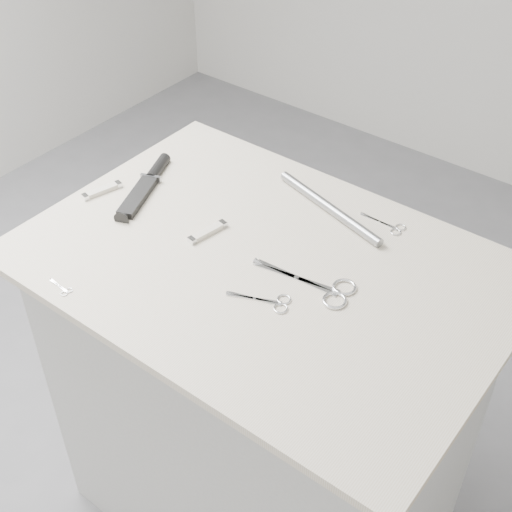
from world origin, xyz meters
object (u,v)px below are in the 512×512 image
Objects in this scene: embroidery_scissors_b at (389,226)px; tiny_scissors at (62,289)px; plinth at (263,405)px; pocket_knife_b at (208,232)px; embroidery_scissors_a at (270,302)px; pocket_knife_a at (102,190)px; sheathed_knife at (147,183)px; large_shears at (324,288)px; metal_rail at (329,207)px.

embroidery_scissors_b is 0.70m from tiny_scissors.
pocket_knife_b is (-0.15, -0.00, 0.48)m from plinth.
embroidery_scissors_b is at bearing 58.14° from embroidery_scissors_a.
pocket_knife_a and pocket_knife_b have the same top height.
sheathed_knife reaches higher than pocket_knife_b.
large_shears is 0.59m from pocket_knife_a.
pocket_knife_b is at bearing -137.89° from embroidery_scissors_b.
pocket_knife_b reaches higher than embroidery_scissors_a.
embroidery_scissors_b is 0.57m from sheathed_knife.
large_shears is 0.53m from sheathed_knife.
tiny_scissors is at bearing -131.14° from pocket_knife_a.
sheathed_knife is at bearing 141.55° from embroidery_scissors_a.
metal_rail reaches higher than pocket_knife_b.
pocket_knife_b reaches higher than large_shears.
pocket_knife_a reaches higher than embroidery_scissors_a.
large_shears is at bearing 35.62° from embroidery_scissors_a.
large_shears is at bearing -116.64° from sheathed_knife.
large_shears reaches higher than embroidery_scissors_b.
embroidery_scissors_a and tiny_scissors have the same top height.
tiny_scissors is 0.38m from sheathed_knife.
tiny_scissors is 0.61× the size of pocket_knife_a.
sheathed_knife reaches higher than plinth.
large_shears is at bearing -89.76° from embroidery_scissors_b.
tiny_scissors is at bearing -124.98° from embroidery_scissors_b.
embroidery_scissors_a is 0.39× the size of metal_rail.
sheathed_knife is 0.24m from pocket_knife_b.
pocket_knife_a is (-0.53, 0.06, 0.00)m from embroidery_scissors_a.
large_shears is at bearing 1.97° from plinth.
sheathed_knife is (-0.12, 0.36, 0.01)m from tiny_scissors.
plinth is at bearing -118.14° from embroidery_scissors_b.
tiny_scissors is 0.19× the size of metal_rail.
metal_rail reaches higher than large_shears.
embroidery_scissors_b is (0.06, 0.35, -0.00)m from embroidery_scissors_a.
plinth is 0.53m from metal_rail.
tiny_scissors is at bearing -130.62° from plinth.
large_shears reaches higher than embroidery_scissors_a.
metal_rail is at bearing -25.12° from pocket_knife_b.
embroidery_scissors_a is at bearing -48.04° from plinth.
sheathed_knife is at bearing 168.09° from large_shears.
large_shears is 3.54× the size of tiny_scissors.
plinth is at bearing -79.19° from pocket_knife_b.
tiny_scissors reaches higher than plinth.
large_shears reaches higher than plinth.
pocket_knife_a is (-0.45, -0.03, 0.48)m from plinth.
pocket_knife_b is (-0.30, -0.01, 0.00)m from large_shears.
tiny_scissors is at bearing -169.32° from embroidery_scissors_a.
pocket_knife_b is at bearing -68.57° from pocket_knife_a.
sheathed_knife is at bearing -157.55° from embroidery_scissors_b.
metal_rail is (-0.13, 0.22, 0.01)m from large_shears.
large_shears is (0.14, 0.00, 0.47)m from plinth.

